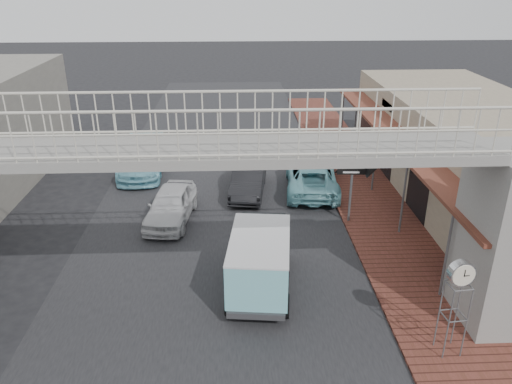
{
  "coord_description": "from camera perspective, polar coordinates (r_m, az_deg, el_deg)",
  "views": [
    {
      "loc": [
        0.79,
        -15.3,
        8.99
      ],
      "look_at": [
        1.52,
        1.09,
        1.8
      ],
      "focal_mm": 35.0,
      "sensor_mm": 36.0,
      "label": 1
    }
  ],
  "objects": [
    {
      "name": "footbridge",
      "position": [
        12.73,
        -5.84,
        -3.64
      ],
      "size": [
        16.4,
        2.4,
        6.34
      ],
      "color": "gray",
      "rests_on": "ground"
    },
    {
      "name": "angkot_van",
      "position": [
        15.13,
        0.47,
        -7.24
      ],
      "size": [
        2.19,
        4.1,
        1.93
      ],
      "rotation": [
        0.0,
        0.0,
        -0.11
      ],
      "color": "black",
      "rests_on": "ground"
    },
    {
      "name": "white_hatchback",
      "position": [
        19.88,
        -9.7,
        -1.45
      ],
      "size": [
        2.05,
        4.08,
        1.34
      ],
      "primitive_type": "imported",
      "rotation": [
        0.0,
        0.0,
        -0.12
      ],
      "color": "silver",
      "rests_on": "ground"
    },
    {
      "name": "dark_sedan",
      "position": [
        22.03,
        -0.89,
        1.4
      ],
      "size": [
        1.84,
        4.04,
        1.29
      ],
      "primitive_type": "imported",
      "rotation": [
        0.0,
        0.0,
        -0.12
      ],
      "color": "black",
      "rests_on": "ground"
    },
    {
      "name": "street_clock",
      "position": [
        13.08,
        22.33,
        -9.03
      ],
      "size": [
        0.67,
        0.56,
        2.67
      ],
      "rotation": [
        0.0,
        0.0,
        0.1
      ],
      "color": "#59595B",
      "rests_on": "sidewalk"
    },
    {
      "name": "motorcycle_far",
      "position": [
        24.35,
        10.12,
        3.22
      ],
      "size": [
        1.84,
        0.72,
        1.08
      ],
      "primitive_type": "imported",
      "rotation": [
        0.0,
        0.0,
        1.45
      ],
      "color": "black",
      "rests_on": "sidewalk"
    },
    {
      "name": "road_strip",
      "position": [
        17.76,
        -4.78,
        -6.82
      ],
      "size": [
        10.0,
        60.0,
        0.01
      ],
      "primitive_type": "cube",
      "color": "black",
      "rests_on": "ground"
    },
    {
      "name": "shophouse_row",
      "position": [
        22.91,
        24.03,
        3.82
      ],
      "size": [
        7.2,
        18.0,
        4.0
      ],
      "color": "gray",
      "rests_on": "ground"
    },
    {
      "name": "sidewalk",
      "position": [
        21.15,
        13.38,
        -2.03
      ],
      "size": [
        3.0,
        40.0,
        0.1
      ],
      "primitive_type": "cube",
      "color": "brown",
      "rests_on": "ground"
    },
    {
      "name": "angkot_far",
      "position": [
        25.05,
        -12.88,
        3.78
      ],
      "size": [
        2.24,
        5.07,
        1.45
      ],
      "primitive_type": "imported",
      "rotation": [
        0.0,
        0.0,
        0.04
      ],
      "color": "#75BACC",
      "rests_on": "ground"
    },
    {
      "name": "ground",
      "position": [
        17.77,
        -4.78,
        -6.83
      ],
      "size": [
        120.0,
        120.0,
        0.0
      ],
      "primitive_type": "plane",
      "color": "black",
      "rests_on": "ground"
    },
    {
      "name": "motorcycle_near",
      "position": [
        24.94,
        8.04,
        3.59
      ],
      "size": [
        1.74,
        1.15,
        0.86
      ],
      "primitive_type": "imported",
      "rotation": [
        0.0,
        0.0,
        1.96
      ],
      "color": "black",
      "rests_on": "sidewalk"
    },
    {
      "name": "angkot_curb",
      "position": [
        22.46,
        6.37,
        1.76
      ],
      "size": [
        2.64,
        5.0,
        1.34
      ],
      "primitive_type": "imported",
      "rotation": [
        0.0,
        0.0,
        3.05
      ],
      "color": "#69ADB7",
      "rests_on": "ground"
    },
    {
      "name": "arrow_sign",
      "position": [
        19.15,
        13.14,
        3.05
      ],
      "size": [
        1.7,
        1.08,
        2.91
      ],
      "rotation": [
        0.0,
        0.0,
        -0.06
      ],
      "color": "#59595B",
      "rests_on": "sidewalk"
    }
  ]
}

